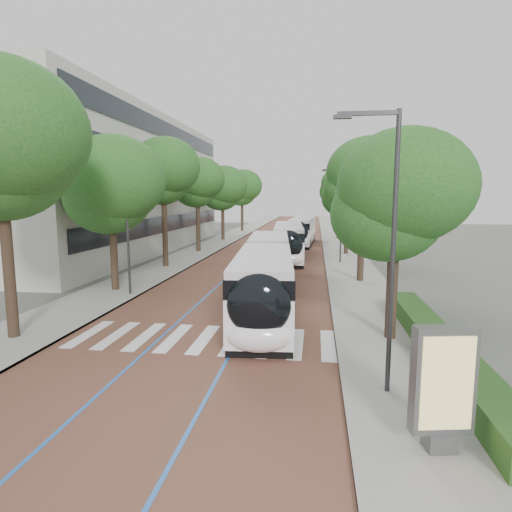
{
  "coord_description": "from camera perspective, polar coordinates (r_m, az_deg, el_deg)",
  "views": [
    {
      "loc": [
        4.62,
        -15.31,
        5.78
      ],
      "look_at": [
        1.28,
        8.68,
        2.4
      ],
      "focal_mm": 30.0,
      "sensor_mm": 36.0,
      "label": 1
    }
  ],
  "objects": [
    {
      "name": "ground",
      "position": [
        17.01,
        -8.53,
        -12.01
      ],
      "size": [
        160.0,
        160.0,
        0.0
      ],
      "primitive_type": "plane",
      "color": "#51544C",
      "rests_on": "ground"
    },
    {
      "name": "road",
      "position": [
        55.81,
        3.13,
        2.0
      ],
      "size": [
        11.0,
        140.0,
        0.02
      ],
      "primitive_type": "cube",
      "color": "brown",
      "rests_on": "ground"
    },
    {
      "name": "sidewalk_left",
      "position": [
        56.92,
        -4.42,
        2.15
      ],
      "size": [
        4.0,
        140.0,
        0.12
      ],
      "primitive_type": "cube",
      "color": "#989590",
      "rests_on": "ground"
    },
    {
      "name": "sidewalk_right",
      "position": [
        55.68,
        10.85,
        1.91
      ],
      "size": [
        4.0,
        140.0,
        0.12
      ],
      "primitive_type": "cube",
      "color": "#989590",
      "rests_on": "ground"
    },
    {
      "name": "kerb_left",
      "position": [
        56.54,
        -2.53,
        2.13
      ],
      "size": [
        0.2,
        140.0,
        0.14
      ],
      "primitive_type": "cube",
      "color": "gray",
      "rests_on": "ground"
    },
    {
      "name": "kerb_right",
      "position": [
        55.62,
        8.89,
        1.95
      ],
      "size": [
        0.2,
        140.0,
        0.14
      ],
      "primitive_type": "cube",
      "color": "gray",
      "rests_on": "ground"
    },
    {
      "name": "zebra_crossing",
      "position": [
        17.86,
        -6.98,
        -10.92
      ],
      "size": [
        10.55,
        3.6,
        0.01
      ],
      "color": "silver",
      "rests_on": "ground"
    },
    {
      "name": "lane_line_left",
      "position": [
        55.96,
        1.5,
        2.04
      ],
      "size": [
        0.12,
        126.0,
        0.01
      ],
      "primitive_type": "cube",
      "color": "#235CB1",
      "rests_on": "road"
    },
    {
      "name": "lane_line_right",
      "position": [
        55.7,
        4.77,
        1.99
      ],
      "size": [
        0.12,
        126.0,
        0.01
      ],
      "primitive_type": "cube",
      "color": "#235CB1",
      "rests_on": "road"
    },
    {
      "name": "office_building",
      "position": [
        49.58,
        -21.42,
        8.82
      ],
      "size": [
        18.11,
        40.0,
        14.0
      ],
      "color": "beige",
      "rests_on": "ground"
    },
    {
      "name": "hedge",
      "position": [
        16.8,
        23.38,
        -10.98
      ],
      "size": [
        1.2,
        14.0,
        0.8
      ],
      "primitive_type": "cube",
      "color": "#1F4518",
      "rests_on": "sidewalk_right"
    },
    {
      "name": "streetlight_near",
      "position": [
        12.51,
        17.11,
        3.19
      ],
      "size": [
        1.82,
        0.2,
        8.0
      ],
      "color": "#313134",
      "rests_on": "sidewalk_right"
    },
    {
      "name": "streetlight_far",
      "position": [
        37.38,
        11.05,
        6.32
      ],
      "size": [
        1.82,
        0.2,
        8.0
      ],
      "color": "#313134",
      "rests_on": "sidewalk_right"
    },
    {
      "name": "lamp_post_left",
      "position": [
        25.72,
        -16.78,
        3.91
      ],
      "size": [
        0.14,
        0.14,
        8.0
      ],
      "primitive_type": "cylinder",
      "color": "#313134",
      "rests_on": "sidewalk_left"
    },
    {
      "name": "trees_left",
      "position": [
        41.53,
        -9.17,
        9.48
      ],
      "size": [
        6.49,
        61.34,
        10.39
      ],
      "color": "black",
      "rests_on": "ground"
    },
    {
      "name": "trees_right",
      "position": [
        38.06,
        12.71,
        8.62
      ],
      "size": [
        5.51,
        47.35,
        9.26
      ],
      "color": "black",
      "rests_on": "ground"
    },
    {
      "name": "lead_bus",
      "position": [
        23.34,
        1.41,
        -2.31
      ],
      "size": [
        4.0,
        18.54,
        3.2
      ],
      "rotation": [
        0.0,
        0.0,
        0.08
      ],
      "color": "black",
      "rests_on": "ground"
    },
    {
      "name": "bus_queued_0",
      "position": [
        39.31,
        4.36,
        1.85
      ],
      "size": [
        3.29,
        12.53,
        3.2
      ],
      "rotation": [
        0.0,
        0.0,
        0.06
      ],
      "color": "white",
      "rests_on": "ground"
    },
    {
      "name": "bus_queued_1",
      "position": [
        51.86,
        6.14,
        3.3
      ],
      "size": [
        3.11,
        12.5,
        3.2
      ],
      "rotation": [
        0.0,
        0.0,
        -0.05
      ],
      "color": "white",
      "rests_on": "ground"
    },
    {
      "name": "ad_panel",
      "position": [
        10.71,
        23.64,
        -15.6
      ],
      "size": [
        1.42,
        0.64,
        2.86
      ],
      "rotation": [
        0.0,
        0.0,
        0.18
      ],
      "color": "#59595B",
      "rests_on": "sidewalk_right"
    }
  ]
}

